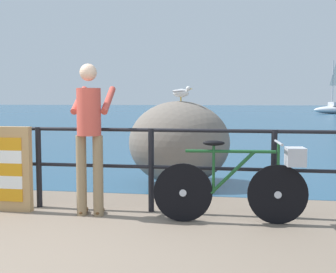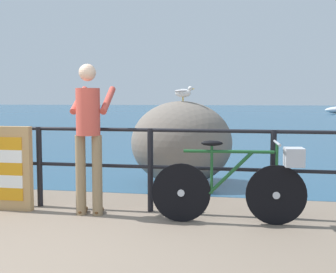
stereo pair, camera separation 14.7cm
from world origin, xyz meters
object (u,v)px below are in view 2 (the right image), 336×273
person_at_railing (89,132)px  folded_deckchair_stack (0,168)px  breakwater_boulder_main (181,143)px  seagull (183,92)px  bicycle (242,182)px

person_at_railing → folded_deckchair_stack: (-1.18, 0.02, -0.47)m
person_at_railing → folded_deckchair_stack: bearing=84.5°
person_at_railing → breakwater_boulder_main: person_at_railing is taller
seagull → person_at_railing: bearing=-104.3°
folded_deckchair_stack → breakwater_boulder_main: (1.95, 2.05, 0.15)m
folded_deckchair_stack → seagull: 2.96m
breakwater_boulder_main → person_at_railing: bearing=-110.4°
bicycle → folded_deckchair_stack: folded_deckchair_stack is taller
breakwater_boulder_main → seagull: 0.82m
bicycle → breakwater_boulder_main: bearing=111.5°
bicycle → breakwater_boulder_main: breakwater_boulder_main is taller
folded_deckchair_stack → breakwater_boulder_main: bearing=46.4°
bicycle → folded_deckchair_stack: bearing=174.4°
bicycle → seagull: size_ratio=4.97×
breakwater_boulder_main → seagull: size_ratio=4.76×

